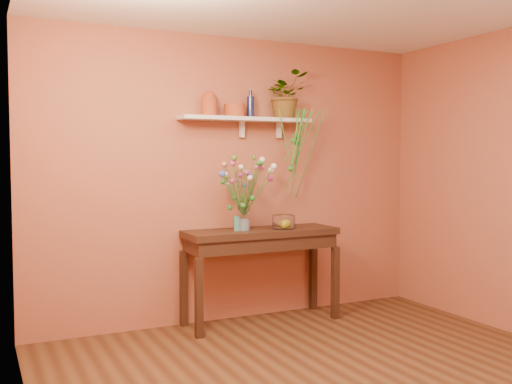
{
  "coord_description": "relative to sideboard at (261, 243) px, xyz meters",
  "views": [
    {
      "loc": [
        -2.27,
        -3.14,
        1.55
      ],
      "look_at": [
        0.0,
        1.55,
        1.25
      ],
      "focal_mm": 40.92,
      "sensor_mm": 36.0,
      "label": 1
    }
  ],
  "objects": [
    {
      "name": "room",
      "position": [
        -0.15,
        -1.75,
        0.59
      ],
      "size": [
        4.04,
        4.04,
        2.7
      ],
      "color": "brown",
      "rests_on": "ground"
    },
    {
      "name": "carton",
      "position": [
        -0.25,
        -0.02,
        0.2
      ],
      "size": [
        0.08,
        0.06,
        0.13
      ],
      "primitive_type": "cube",
      "rotation": [
        0.0,
        0.0,
        -0.24
      ],
      "color": "teal",
      "rests_on": "sideboard"
    },
    {
      "name": "wall_shelf",
      "position": [
        -0.09,
        0.13,
        1.16
      ],
      "size": [
        1.3,
        0.24,
        0.19
      ],
      "color": "white",
      "rests_on": "room"
    },
    {
      "name": "terracotta_pot",
      "position": [
        -0.21,
        0.15,
        1.24
      ],
      "size": [
        0.26,
        0.26,
        0.12
      ],
      "primitive_type": "cylinder",
      "rotation": [
        0.0,
        0.0,
        -0.4
      ],
      "color": "#B15124",
      "rests_on": "wall_shelf"
    },
    {
      "name": "glass_vase",
      "position": [
        -0.19,
        -0.03,
        0.23
      ],
      "size": [
        0.11,
        0.11,
        0.23
      ],
      "color": "white",
      "rests_on": "sideboard"
    },
    {
      "name": "sideboard",
      "position": [
        0.0,
        0.0,
        0.0
      ],
      "size": [
        1.46,
        0.47,
        0.89
      ],
      "color": "#372215",
      "rests_on": "ground"
    },
    {
      "name": "lemon",
      "position": [
        0.21,
        -0.07,
        0.18
      ],
      "size": [
        0.09,
        0.09,
        0.09
      ],
      "primitive_type": "sphere",
      "color": "yellow",
      "rests_on": "glass_bowl"
    },
    {
      "name": "spider_plant",
      "position": [
        0.33,
        0.13,
        1.41
      ],
      "size": [
        0.47,
        0.43,
        0.46
      ],
      "primitive_type": "imported",
      "rotation": [
        0.0,
        0.0,
        0.2
      ],
      "color": "#277627",
      "rests_on": "wall_shelf"
    },
    {
      "name": "terracotta_jug",
      "position": [
        -0.46,
        0.14,
        1.29
      ],
      "size": [
        0.17,
        0.17,
        0.23
      ],
      "color": "#B15124",
      "rests_on": "wall_shelf"
    },
    {
      "name": "plant_fronds",
      "position": [
        0.37,
        -0.02,
        0.92
      ],
      "size": [
        0.4,
        0.38,
        0.85
      ],
      "color": "#277627",
      "rests_on": "wall_shelf"
    },
    {
      "name": "glass_bowl",
      "position": [
        0.21,
        -0.06,
        0.19
      ],
      "size": [
        0.22,
        0.22,
        0.13
      ],
      "color": "white",
      "rests_on": "sideboard"
    },
    {
      "name": "blue_bottle",
      "position": [
        -0.04,
        0.15,
        1.29
      ],
      "size": [
        0.09,
        0.09,
        0.26
      ],
      "color": "#161C47",
      "rests_on": "wall_shelf"
    },
    {
      "name": "bouquet",
      "position": [
        -0.18,
        -0.04,
        0.61
      ],
      "size": [
        0.58,
        0.56,
        0.55
      ],
      "color": "#386B28",
      "rests_on": "glass_vase"
    }
  ]
}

